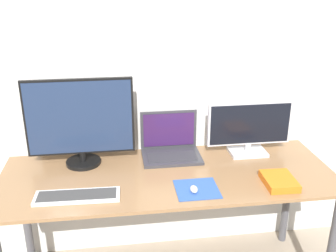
# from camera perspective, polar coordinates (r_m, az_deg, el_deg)

# --- Properties ---
(wall_back) EXTENTS (7.00, 0.05, 2.50)m
(wall_back) POSITION_cam_1_polar(r_m,az_deg,el_deg) (2.41, -1.33, 8.13)
(wall_back) COLOR silver
(wall_back) RESTS_ON ground_plane
(desk) EXTENTS (1.86, 0.70, 0.76)m
(desk) POSITION_cam_1_polar(r_m,az_deg,el_deg) (2.25, 0.04, -9.27)
(desk) COLOR olive
(desk) RESTS_ON ground_plane
(monitor_left) EXTENTS (0.61, 0.20, 0.51)m
(monitor_left) POSITION_cam_1_polar(r_m,az_deg,el_deg) (2.26, -12.64, 0.60)
(monitor_left) COLOR black
(monitor_left) RESTS_ON desk
(monitor_right) EXTENTS (0.51, 0.16, 0.33)m
(monitor_right) POSITION_cam_1_polar(r_m,az_deg,el_deg) (2.42, 11.72, -0.28)
(monitor_right) COLOR silver
(monitor_right) RESTS_ON desk
(laptop) EXTENTS (0.35, 0.25, 0.26)m
(laptop) POSITION_cam_1_polar(r_m,az_deg,el_deg) (2.40, 0.34, -2.80)
(laptop) COLOR #333338
(laptop) RESTS_ON desk
(keyboard) EXTENTS (0.42, 0.14, 0.02)m
(keyboard) POSITION_cam_1_polar(r_m,az_deg,el_deg) (2.03, -13.04, -9.89)
(keyboard) COLOR silver
(keyboard) RESTS_ON desk
(mousepad) EXTENTS (0.22, 0.21, 0.00)m
(mousepad) POSITION_cam_1_polar(r_m,az_deg,el_deg) (2.06, 4.21, -9.10)
(mousepad) COLOR #2D519E
(mousepad) RESTS_ON desk
(mouse) EXTENTS (0.04, 0.06, 0.03)m
(mouse) POSITION_cam_1_polar(r_m,az_deg,el_deg) (2.02, 3.78, -9.14)
(mouse) COLOR silver
(mouse) RESTS_ON mousepad
(book) EXTENTS (0.17, 0.21, 0.04)m
(book) POSITION_cam_1_polar(r_m,az_deg,el_deg) (2.17, 15.83, -7.69)
(book) COLOR orange
(book) RESTS_ON desk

